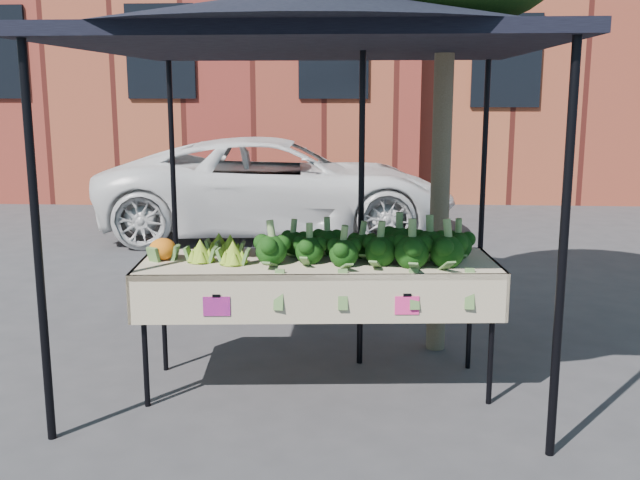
{
  "coord_description": "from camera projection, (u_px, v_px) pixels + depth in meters",
  "views": [
    {
      "loc": [
        0.16,
        -4.94,
        2.02
      ],
      "look_at": [
        -0.19,
        0.1,
        1.0
      ],
      "focal_mm": 41.39,
      "sensor_mm": 36.0,
      "label": 1
    }
  ],
  "objects": [
    {
      "name": "romanesco_cluster",
      "position": [
        221.0,
        243.0,
        5.03
      ],
      "size": [
        0.44,
        0.58,
        0.21
      ],
      "primitive_type": "ellipsoid",
      "color": "#92B833",
      "rests_on": "table"
    },
    {
      "name": "broccoli_heap",
      "position": [
        366.0,
        241.0,
        4.95
      ],
      "size": [
        1.48,
        0.58,
        0.27
      ],
      "primitive_type": "ellipsoid",
      "color": "black",
      "rests_on": "table"
    },
    {
      "name": "canopy",
      "position": [
        314.0,
        181.0,
        5.42
      ],
      "size": [
        3.16,
        3.16,
        2.74
      ],
      "primitive_type": null,
      "color": "black",
      "rests_on": "ground"
    },
    {
      "name": "cauliflower_pair",
      "position": [
        163.0,
        246.0,
        4.98
      ],
      "size": [
        0.21,
        0.21,
        0.19
      ],
      "primitive_type": "ellipsoid",
      "color": "orange",
      "rests_on": "table"
    },
    {
      "name": "vehicle",
      "position": [
        277.0,
        57.0,
        10.17
      ],
      "size": [
        1.61,
        2.43,
        4.99
      ],
      "primitive_type": "imported",
      "rotation": [
        0.0,
        0.0,
        1.67
      ],
      "color": "white",
      "rests_on": "ground"
    },
    {
      "name": "table",
      "position": [
        318.0,
        324.0,
        5.06
      ],
      "size": [
        2.46,
        1.01,
        0.9
      ],
      "color": "beige",
      "rests_on": "ground"
    },
    {
      "name": "ground",
      "position": [
        345.0,
        381.0,
        5.24
      ],
      "size": [
        90.0,
        90.0,
        0.0
      ],
      "primitive_type": "plane",
      "color": "#333336"
    },
    {
      "name": "street_tree",
      "position": [
        444.0,
        73.0,
        5.49
      ],
      "size": [
        2.18,
        2.18,
        4.3
      ],
      "primitive_type": null,
      "color": "#1E4C14",
      "rests_on": "ground"
    }
  ]
}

